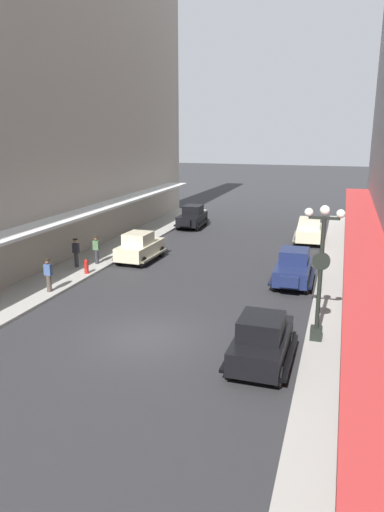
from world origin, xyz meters
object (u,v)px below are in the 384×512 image
Objects in this scene: parked_car_0 at (309,230)px; pedestrian_2 at (76,253)px; lamp_post_with_clock at (321,268)px; parked_car_4 at (262,339)px; parked_car_1 at (140,246)px; parked_car_2 at (192,216)px; parked_car_3 at (293,267)px; pedestrian_1 at (48,275)px; pedestrian_0 at (96,250)px; fire_hydrant at (86,266)px.

parked_car_0 is 16.68m from pedestrian_2.
parked_car_4 is at bearing -126.33° from lamp_post_with_clock.
lamp_post_with_clock is 3.09× the size of pedestrian_2.
parked_car_0 is at bearing 89.58° from parked_car_4.
parked_car_2 is at bearing 90.64° from parked_car_1.
lamp_post_with_clock is at bearing -84.81° from parked_car_0.
pedestrian_1 is at bearing -154.78° from parked_car_3.
parked_car_4 reaches higher than pedestrian_0.
parked_car_1 is 7.35m from pedestrian_1.
pedestrian_1 is (0.26, -5.30, 0.00)m from pedestrian_0.
parked_car_3 reaches higher than pedestrian_0.
pedestrian_0 is at bearing -179.88° from parked_car_3.
parked_car_3 is at bearing 89.52° from parked_car_4.
parked_car_4 is (-0.08, -9.39, 0.00)m from parked_car_3.
parked_car_1 is at bearing 169.31° from parked_car_3.
pedestrian_1 is at bearing -87.24° from pedestrian_0.
parked_car_0 and parked_car_3 have the same top height.
parked_car_3 is at bearing 102.95° from lamp_post_with_clock.
parked_car_4 is at bearing -49.77° from parked_car_1.
parked_car_2 is at bearing 126.82° from parked_car_3.
parked_car_3 is (-0.06, -10.12, 0.00)m from parked_car_0.
parked_car_2 is 24.29m from parked_car_4.
parked_car_0 is 1.01× the size of parked_car_4.
pedestrian_0 is at bearing -138.91° from parked_car_0.
parked_car_2 is 13.08m from pedestrian_0.
pedestrian_0 is at bearing 51.86° from pedestrian_2.
parked_car_2 reaches higher than pedestrian_0.
parked_car_0 is at bearing 47.36° from fire_hydrant.
parked_car_0 is at bearing 41.90° from pedestrian_2.
pedestrian_0 is at bearing 151.89° from lamp_post_with_clock.
parked_car_1 is at bearing 141.54° from lamp_post_with_clock.
parked_car_1 is 14.66m from parked_car_4.
lamp_post_with_clock is (11.30, -20.00, 2.04)m from parked_car_2.
pedestrian_2 is at bearing -134.79° from parked_car_1.
pedestrian_1 is (-11.31, -5.33, 0.07)m from parked_car_3.
parked_car_2 is at bearing 84.86° from pedestrian_1.
parked_car_4 is 13.28m from fire_hydrant.
parked_car_2 is 2.57× the size of pedestrian_2.
lamp_post_with_clock reaches higher than parked_car_3.
parked_car_0 is 19.19m from pedestrian_1.
lamp_post_with_clock is 13.21m from pedestrian_1.
lamp_post_with_clock is 15.36m from pedestrian_2.
parked_car_1 is 0.83× the size of lamp_post_with_clock.
lamp_post_with_clock is at bearing -28.11° from pedestrian_0.
lamp_post_with_clock reaches higher than parked_car_1.
parked_car_4 is at bearing -33.69° from fire_hydrant.
parked_car_1 and parked_car_2 have the same top height.
parked_car_0 reaches higher than pedestrian_0.
parked_car_1 reaches higher than fire_hydrant.
parked_car_3 is 12.50m from pedestrian_1.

